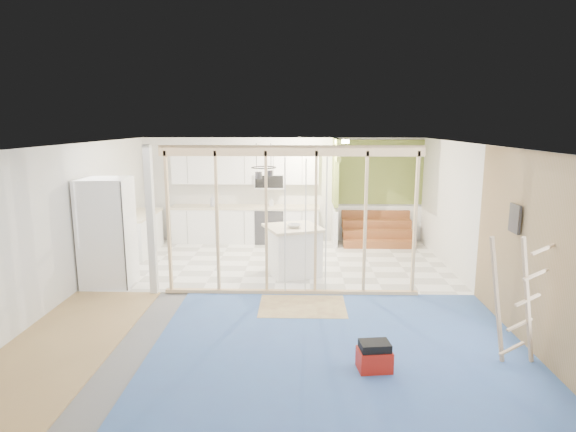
{
  "coord_description": "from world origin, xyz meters",
  "views": [
    {
      "loc": [
        0.45,
        -8.0,
        2.94
      ],
      "look_at": [
        0.23,
        0.6,
        1.28
      ],
      "focal_mm": 30.0,
      "sensor_mm": 36.0,
      "label": 1
    }
  ],
  "objects_px": {
    "fridge": "(108,232)",
    "ladder": "(516,301)",
    "island": "(293,251)",
    "toolbox": "(374,357)"
  },
  "relations": [
    {
      "from": "island",
      "to": "ladder",
      "type": "xyz_separation_m",
      "value": [
        2.74,
        -3.58,
        0.36
      ]
    },
    {
      "from": "fridge",
      "to": "toolbox",
      "type": "relative_size",
      "value": 4.64
    },
    {
      "from": "island",
      "to": "ladder",
      "type": "bearing_deg",
      "value": -73.35
    },
    {
      "from": "ladder",
      "to": "toolbox",
      "type": "bearing_deg",
      "value": 160.82
    },
    {
      "from": "island",
      "to": "toolbox",
      "type": "height_order",
      "value": "island"
    },
    {
      "from": "fridge",
      "to": "ladder",
      "type": "distance_m",
      "value": 6.77
    },
    {
      "from": "fridge",
      "to": "toolbox",
      "type": "distance_m",
      "value": 5.43
    },
    {
      "from": "island",
      "to": "toolbox",
      "type": "distance_m",
      "value": 3.91
    },
    {
      "from": "toolbox",
      "to": "ladder",
      "type": "xyz_separation_m",
      "value": [
        1.71,
        0.17,
        0.66
      ]
    },
    {
      "from": "fridge",
      "to": "ladder",
      "type": "xyz_separation_m",
      "value": [
        6.11,
        -2.9,
        -0.15
      ]
    }
  ]
}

